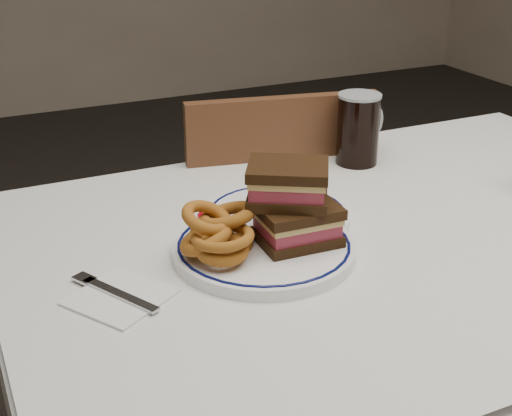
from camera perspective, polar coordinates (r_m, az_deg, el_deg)
name	(u,v)px	position (r m, az deg, el deg)	size (l,w,h in m)	color
dining_table	(384,281)	(1.26, 10.22, -5.79)	(1.27, 0.87, 0.75)	silver
chair_far	(268,248)	(1.70, 0.97, -3.25)	(0.48, 0.48, 0.88)	#462B16
main_plate	(264,248)	(1.10, 0.62, -3.21)	(0.28, 0.28, 0.02)	white
reuben_sandwich	(293,204)	(1.08, 2.94, 0.36)	(0.15, 0.14, 0.12)	black
onion_rings_main	(219,233)	(1.05, -3.01, -1.99)	(0.14, 0.14, 0.11)	brown
ketchup_ramekin	(212,223)	(1.12, -3.52, -1.23)	(0.06, 0.06, 0.03)	silver
beer_mug	(359,128)	(1.46, 8.24, 6.35)	(0.13, 0.09, 0.14)	black
far_plate	(277,215)	(1.21, 1.70, -0.60)	(0.25, 0.25, 0.02)	white
onion_rings_far	(289,205)	(1.20, 2.62, 0.27)	(0.08, 0.10, 0.05)	brown
napkin_fork	(119,296)	(1.01, -10.92, -6.93)	(0.17, 0.17, 0.01)	white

